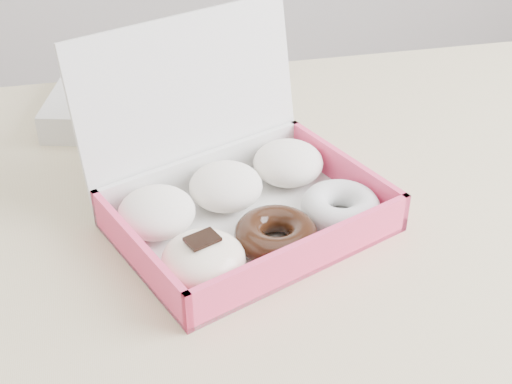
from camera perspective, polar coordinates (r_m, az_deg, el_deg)
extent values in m
cube|color=#C8B484|center=(0.94, 0.51, -1.09)|extent=(1.20, 0.80, 0.04)
cylinder|color=#C8B484|center=(1.61, 17.11, -2.51)|extent=(0.05, 0.05, 0.71)
cube|color=white|center=(0.87, -0.49, -2.72)|extent=(0.37, 0.33, 0.01)
cube|color=#FF4471|center=(0.79, 3.98, -5.30)|extent=(0.29, 0.12, 0.05)
cube|color=white|center=(0.93, -4.26, 1.69)|extent=(0.29, 0.12, 0.05)
cube|color=#FF4471|center=(0.80, -9.41, -5.06)|extent=(0.09, 0.21, 0.05)
cube|color=#FF4471|center=(0.93, 7.10, 1.55)|extent=(0.09, 0.21, 0.05)
cube|color=white|center=(0.91, -5.23, 6.96)|extent=(0.30, 0.16, 0.22)
ellipsoid|color=white|center=(0.85, -7.94, -1.61)|extent=(0.12, 0.12, 0.05)
ellipsoid|color=white|center=(0.89, -2.43, 0.46)|extent=(0.12, 0.12, 0.05)
ellipsoid|color=white|center=(0.93, 2.59, 2.35)|extent=(0.12, 0.12, 0.05)
ellipsoid|color=#FDE7C7|center=(0.78, -4.23, -5.41)|extent=(0.12, 0.12, 0.05)
cube|color=black|center=(0.76, -4.31, -3.79)|extent=(0.04, 0.04, 0.00)
torus|color=black|center=(0.82, 1.60, -3.44)|extent=(0.13, 0.13, 0.03)
torus|color=silver|center=(0.87, 6.77, -1.19)|extent=(0.13, 0.13, 0.03)
cube|color=silver|center=(1.13, -8.78, 7.36)|extent=(0.32, 0.28, 0.04)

